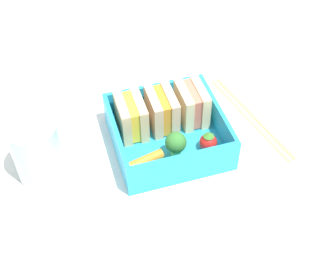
{
  "coord_description": "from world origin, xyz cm",
  "views": [
    {
      "loc": [
        -13.5,
        -43.54,
        49.74
      ],
      "look_at": [
        0.0,
        0.0,
        2.7
      ],
      "focal_mm": 50.0,
      "sensor_mm": 36.0,
      "label": 1
    }
  ],
  "objects": [
    {
      "name": "chopstick_pair",
      "position": [
        13.66,
        1.36,
        0.35
      ],
      "size": [
        5.66,
        19.84,
        0.7
      ],
      "color": "tan",
      "rests_on": "ground_plane"
    },
    {
      "name": "folded_napkin",
      "position": [
        1.06,
        -19.02,
        0.2
      ],
      "size": [
        13.8,
        11.52,
        0.4
      ],
      "primitive_type": "cube",
      "rotation": [
        0.0,
        0.0,
        0.16
      ],
      "color": "silver",
      "rests_on": "ground_plane"
    },
    {
      "name": "drinking_glass",
      "position": [
        -17.75,
        0.21,
        4.45
      ],
      "size": [
        6.52,
        6.52,
        8.89
      ],
      "primitive_type": "cylinder",
      "color": "silver",
      "rests_on": "ground_plane"
    },
    {
      "name": "sandwich_center_left",
      "position": [
        0.0,
        2.94,
        3.95
      ],
      "size": [
        3.69,
        5.88,
        5.5
      ],
      "color": "#DEB287",
      "rests_on": "bento_tray"
    },
    {
      "name": "sandwich_center",
      "position": [
        4.49,
        2.94,
        3.95
      ],
      "size": [
        3.69,
        5.88,
        5.5
      ],
      "color": "beige",
      "rests_on": "bento_tray"
    },
    {
      "name": "carrot_stick_far_left",
      "position": [
        -4.29,
        -3.66,
        1.86
      ],
      "size": [
        5.23,
        2.45,
        1.31
      ],
      "primitive_type": "cylinder",
      "rotation": [
        1.57,
        0.0,
        4.95
      ],
      "color": "orange",
      "rests_on": "bento_tray"
    },
    {
      "name": "broccoli_floret",
      "position": [
        0.17,
        -3.54,
        3.69
      ],
      "size": [
        2.91,
        2.91,
        4.16
      ],
      "color": "#8BCE63",
      "rests_on": "bento_tray"
    },
    {
      "name": "sandwich_left",
      "position": [
        -4.49,
        2.94,
        3.95
      ],
      "size": [
        3.69,
        5.88,
        5.5
      ],
      "color": "#DAB983",
      "rests_on": "bento_tray"
    },
    {
      "name": "bento_rim",
      "position": [
        0.0,
        0.0,
        3.25
      ],
      "size": [
        15.28,
        14.87,
        4.09
      ],
      "color": "#25A1CE",
      "rests_on": "bento_tray"
    },
    {
      "name": "bento_tray",
      "position": [
        0.0,
        0.0,
        0.6
      ],
      "size": [
        15.28,
        14.87,
        1.2
      ],
      "primitive_type": "cube",
      "color": "#25A1CE",
      "rests_on": "ground_plane"
    },
    {
      "name": "ground_plane",
      "position": [
        0.0,
        0.0,
        -1.0
      ],
      "size": [
        120.0,
        120.0,
        2.0
      ],
      "primitive_type": "cube",
      "color": "white"
    },
    {
      "name": "strawberry_far_left",
      "position": [
        4.68,
        -3.59,
        2.57
      ],
      "size": [
        2.5,
        2.5,
        3.1
      ],
      "color": "red",
      "rests_on": "bento_tray"
    }
  ]
}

